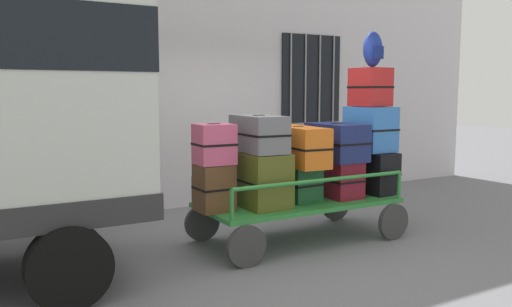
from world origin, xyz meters
name	(u,v)px	position (x,y,z in m)	size (l,w,h in m)	color
ground_plane	(266,240)	(0.00, 0.00, 0.00)	(40.00, 40.00, 0.00)	slate
building_wall	(189,45)	(0.00, 2.33, 2.50)	(12.00, 0.38, 5.00)	silver
luggage_cart	(298,208)	(0.34, -0.19, 0.40)	(2.47, 1.16, 0.49)	#2D8438
cart_railing	(299,177)	(0.34, -0.19, 0.77)	(2.34, 1.03, 0.34)	#2D8438
suitcase_left_bottom	(214,188)	(-0.77, -0.18, 0.74)	(0.39, 0.36, 0.52)	brown
suitcase_left_middle	(214,144)	(-0.77, -0.19, 1.22)	(0.41, 0.37, 0.44)	#CC4C72
suitcase_midleft_bottom	(260,179)	(-0.22, -0.21, 0.79)	(0.49, 0.75, 0.62)	#4C5119
suitcase_midleft_middle	(259,134)	(-0.22, -0.19, 1.31)	(0.44, 0.78, 0.42)	slate
suitcase_center_bottom	(299,183)	(0.34, -0.20, 0.70)	(0.43, 0.49, 0.42)	#194C28
suitcase_center_middle	(298,146)	(0.34, -0.17, 1.14)	(0.45, 0.98, 0.47)	orange
suitcase_midright_bottom	(336,178)	(0.89, -0.20, 0.71)	(0.40, 0.70, 0.45)	maroon
suitcase_midright_middle	(337,142)	(0.89, -0.20, 1.17)	(0.48, 0.75, 0.46)	navy
suitcase_right_bottom	(370,172)	(1.45, -0.20, 0.75)	(0.41, 0.75, 0.53)	black
suitcase_right_middle	(370,129)	(1.45, -0.18, 1.31)	(0.45, 0.63, 0.58)	#3372C6
suitcase_right_top	(370,87)	(1.45, -0.17, 1.84)	(0.40, 0.45, 0.49)	#B21E1E
backpack	(373,49)	(1.41, -0.24, 2.31)	(0.27, 0.22, 0.44)	navy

